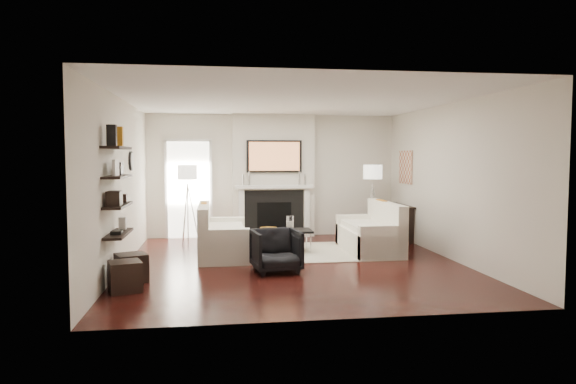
{
  "coord_description": "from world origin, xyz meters",
  "views": [
    {
      "loc": [
        -1.28,
        -8.37,
        1.78
      ],
      "look_at": [
        0.0,
        0.6,
        1.15
      ],
      "focal_mm": 32.0,
      "sensor_mm": 36.0,
      "label": 1
    }
  ],
  "objects": [
    {
      "name": "clock_face",
      "position": [
        -2.71,
        0.9,
        1.7
      ],
      "size": [
        0.01,
        0.29,
        0.29
      ],
      "primitive_type": "cylinder",
      "rotation": [
        0.0,
        1.57,
        0.0
      ],
      "color": "white",
      "rests_on": "clock_rim"
    },
    {
      "name": "coffee_leg_sw",
      "position": [
        -0.56,
        1.19,
        0.19
      ],
      "size": [
        0.02,
        0.02,
        0.38
      ],
      "primitive_type": "cylinder",
      "color": "silver",
      "rests_on": "floor"
    },
    {
      "name": "shelf_bottom",
      "position": [
        -2.62,
        -1.0,
        0.7
      ],
      "size": [
        0.25,
        1.0,
        0.03
      ],
      "primitive_type": "cube",
      "color": "black",
      "rests_on": "wall_left"
    },
    {
      "name": "candlestick_l_tall",
      "position": [
        -0.55,
        2.7,
        1.3
      ],
      "size": [
        0.04,
        0.04,
        0.3
      ],
      "primitive_type": "cylinder",
      "color": "silver",
      "rests_on": "mantel_shelf"
    },
    {
      "name": "decor_frame_a",
      "position": [
        -2.62,
        -1.1,
        1.63
      ],
      "size": [
        0.04,
        0.3,
        0.22
      ],
      "primitive_type": "cube",
      "color": "white",
      "rests_on": "shelf_upper"
    },
    {
      "name": "door_trim_r",
      "position": [
        -1.37,
        2.96,
        1.05
      ],
      "size": [
        0.06,
        0.06,
        2.16
      ],
      "primitive_type": "cube",
      "color": "white",
      "rests_on": "floor"
    },
    {
      "name": "loveseat_left_back",
      "position": [
        -1.48,
        0.79,
        0.53
      ],
      "size": [
        0.18,
        1.8,
        0.8
      ],
      "primitive_type": "cube",
      "color": "white",
      "rests_on": "floor"
    },
    {
      "name": "decor_box_tall",
      "position": [
        -2.62,
        -0.68,
        0.81
      ],
      "size": [
        0.1,
        0.1,
        0.18
      ],
      "primitive_type": "cube",
      "color": "white",
      "rests_on": "shelf_bottom"
    },
    {
      "name": "lamp_right_shade",
      "position": [
        2.05,
        2.18,
        1.45
      ],
      "size": [
        0.4,
        0.4,
        0.3
      ],
      "primitive_type": "cylinder",
      "color": "white",
      "rests_on": "lamp_right_post"
    },
    {
      "name": "door_trim_l",
      "position": [
        -2.33,
        2.96,
        1.05
      ],
      "size": [
        0.06,
        0.06,
        2.16
      ],
      "primitive_type": "cube",
      "color": "white",
      "rests_on": "floor"
    },
    {
      "name": "firebox",
      "position": [
        0.0,
        2.73,
        0.45
      ],
      "size": [
        0.75,
        0.02,
        0.65
      ],
      "primitive_type": "cube",
      "color": "black",
      "rests_on": "floor"
    },
    {
      "name": "chimney_breast",
      "position": [
        0.0,
        2.88,
        1.35
      ],
      "size": [
        1.8,
        0.25,
        2.7
      ],
      "primitive_type": "cube",
      "color": "silver",
      "rests_on": "floor"
    },
    {
      "name": "room_envelope",
      "position": [
        0.0,
        0.0,
        1.35
      ],
      "size": [
        6.0,
        6.0,
        6.0
      ],
      "color": "black",
      "rests_on": "ground"
    },
    {
      "name": "pillow_left_orange",
      "position": [
        -1.48,
        1.09,
        0.73
      ],
      "size": [
        0.1,
        0.42,
        0.42
      ],
      "primitive_type": "cube",
      "color": "#BD7317",
      "rests_on": "loveseat_left_cushion"
    },
    {
      "name": "console_leg_s",
      "position": [
        2.57,
        2.62,
        0.35
      ],
      "size": [
        0.3,
        0.04,
        0.71
      ],
      "primitive_type": "cube",
      "color": "black",
      "rests_on": "floor"
    },
    {
      "name": "decor_wine_rack",
      "position": [
        -2.62,
        -1.26,
        1.22
      ],
      "size": [
        0.18,
        0.25,
        0.2
      ],
      "primitive_type": "cube",
      "color": "black",
      "rests_on": "shelf_lower"
    },
    {
      "name": "coffee_leg_ne",
      "position": [
        0.44,
        0.75,
        0.19
      ],
      "size": [
        0.02,
        0.02,
        0.38
      ],
      "primitive_type": "cylinder",
      "color": "silver",
      "rests_on": "floor"
    },
    {
      "name": "pillow_right_orange",
      "position": [
        1.9,
        1.14,
        0.73
      ],
      "size": [
        0.1,
        0.42,
        0.42
      ],
      "primitive_type": "cube",
      "color": "#BD7317",
      "rests_on": "loveseat_right_cushion"
    },
    {
      "name": "loveseat_left_arm_n",
      "position": [
        -1.15,
        -0.02,
        0.3
      ],
      "size": [
        0.85,
        0.18,
        0.6
      ],
      "primitive_type": "cube",
      "color": "white",
      "rests_on": "floor"
    },
    {
      "name": "loveseat_right_base",
      "position": [
        1.57,
        0.84,
        0.21
      ],
      "size": [
        0.85,
        1.8,
        0.42
      ],
      "primitive_type": "cube",
      "color": "white",
      "rests_on": "floor"
    },
    {
      "name": "hurricane_glass",
      "position": [
        0.09,
        0.97,
        0.56
      ],
      "size": [
        0.14,
        0.14,
        0.24
      ],
      "primitive_type": "cylinder",
      "color": "white",
      "rests_on": "coffee_table"
    },
    {
      "name": "loveseat_left_base",
      "position": [
        -1.15,
        0.79,
        0.21
      ],
      "size": [
        0.85,
        1.8,
        0.42
      ],
      "primitive_type": "cube",
      "color": "white",
      "rests_on": "floor"
    },
    {
      "name": "mantel_pilaster_l",
      "position": [
        -0.72,
        2.71,
        0.55
      ],
      "size": [
        0.12,
        0.08,
        1.1
      ],
      "primitive_type": "cube",
      "color": "white",
      "rests_on": "floor"
    },
    {
      "name": "hurricane_candle",
      "position": [
        0.09,
        0.97,
        0.5
      ],
      "size": [
        0.11,
        0.11,
        0.17
      ],
      "primitive_type": "cylinder",
      "color": "white",
      "rests_on": "coffee_table"
    },
    {
      "name": "console_leg_n",
      "position": [
        2.57,
        1.52,
        0.35
      ],
      "size": [
        0.3,
        0.04,
        0.71
      ],
      "primitive_type": "cube",
      "color": "black",
      "rests_on": "floor"
    },
    {
      "name": "door_trim_top",
      "position": [
        -1.85,
        2.96,
        2.13
      ],
      "size": [
        1.02,
        0.06,
        0.06
      ],
      "primitive_type": "cube",
      "color": "white",
      "rests_on": "wall_back"
    },
    {
      "name": "lamp_left_leg_b",
      "position": [
        -1.91,
        2.59,
        0.6
      ],
      "size": [
        0.14,
        0.22,
        1.23
      ],
      "primitive_type": "cylinder",
      "rotation": [
        0.18,
        0.0,
        0.52
      ],
      "color": "silver",
      "rests_on": "floor"
    },
    {
      "name": "loveseat_left_cushion",
      "position": [
        -1.1,
        0.79,
        0.47
      ],
      "size": [
        0.63,
        1.44,
        0.1
      ],
      "primitive_type": "cube",
      "color": "white",
      "rests_on": "loveseat_left_base"
    },
    {
      "name": "clock_rim",
      "position": [
        -2.73,
        0.9,
        1.7
      ],
      "size": [
        0.04,
        0.34,
        0.34
      ],
      "primitive_type": "cylinder",
      "rotation": [
        0.0,
        1.57,
        0.0
      ],
      "color": "black",
      "rests_on": "wall_left"
    },
    {
      "name": "candlestick_r_tall",
      "position": [
        0.55,
        2.7,
        1.3
      ],
      "size": [
        0.04,
        0.04,
        0.3
      ],
      "primitive_type": "cylinder",
      "color": "silver",
      "rests_on": "mantel_shelf"
    },
    {
      "name": "loveseat_left_arm_s",
      "position": [
        -1.15,
        1.6,
        0.3
      ],
      "size": [
        0.85,
        0.18,
        0.6
      ],
      "primitive_type": "cube",
      "color": "white",
      "rests_on": "floor"
    },
    {
      "name": "mantel_shelf",
      "position": [
        0.0,
        2.69,
        1.12
      ],
      "size": [
        1.7,
        0.18,
        0.07
      ],
      "primitive_type": "cube",
      "color": "white",
      "rests_on": "chimney_breast"
    },
    {
      "name": "rug",
      "position": [
        0.1,
        0.93,
        0.01
      ],
      "size": [
        2.6,
        2.0,
        0.01
      ],
      "primitive_type": "cube",
      "color": "#BCB29A",
      "rests_on": "floor"
    },
    {
      "name": "ottoman_near",
      "position": [
        -2.47,
        -0.93,
        0.2
      ],
      "size": [
        0.53,
        0.53,
        0.4
      ],
      "primitive_type": "cube",
      "rotation": [
        0.0,
        0.0,
        0.41
      ],
      "color": "black",
      "rests_on": "floor"
    },
    {
      "name": "loveseat_right_arm_n",
      "position": [
        1.57,
        0.03,
        0.3
      ],
      "size": [
        0.85,
        0.18,
        0.6
      ],
      "primitive_type": "cube",
      "color": "white",
      "rests_on": "floor"
    },
    {
      "name": "wall_art",
      "position": [
        2.73,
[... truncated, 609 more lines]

